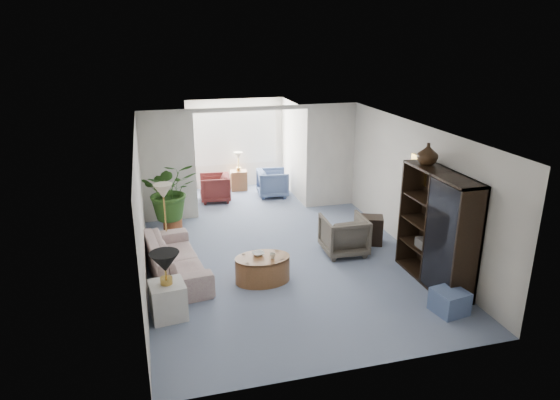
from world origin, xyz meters
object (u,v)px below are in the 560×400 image
object	(u,v)px
ottoman	(450,301)
plant_pot	(173,225)
entertainment_cabinet	(437,229)
coffee_bowl	(258,254)
framed_picture	(420,169)
sunroom_chair_maroon	(215,188)
sunroom_table	(239,180)
sofa	(175,259)
end_table	(168,300)
table_lamp	(165,262)
coffee_cup	(272,256)
sunroom_chair_blue	(273,183)
wingback_chair	(344,235)
coffee_table	(263,269)
cabinet_urn	(428,154)
side_table_dark	(370,230)
floor_lamp	(163,191)

from	to	relation	value
ottoman	plant_pot	world-z (taller)	ottoman
entertainment_cabinet	coffee_bowl	bearing A→B (deg)	163.02
framed_picture	sunroom_chair_maroon	distance (m)	5.45
sunroom_chair_maroon	sunroom_table	xyz separation A→B (m)	(0.75, 0.75, -0.07)
sofa	plant_pot	xyz separation A→B (m)	(0.08, 2.01, -0.16)
end_table	entertainment_cabinet	world-z (taller)	entertainment_cabinet
sofa	entertainment_cabinet	world-z (taller)	entertainment_cabinet
table_lamp	coffee_cup	bearing A→B (deg)	19.69
sofa	sunroom_chair_blue	world-z (taller)	sunroom_chair_blue
plant_pot	sunroom_chair_maroon	bearing A→B (deg)	57.77
wingback_chair	coffee_bowl	bearing A→B (deg)	20.72
framed_picture	coffee_table	bearing A→B (deg)	-174.66
plant_pot	table_lamp	bearing A→B (deg)	-94.72
coffee_cup	cabinet_urn	bearing A→B (deg)	-3.70
side_table_dark	cabinet_urn	distance (m)	2.28
coffee_bowl	wingback_chair	distance (m)	1.93
framed_picture	sunroom_chair_blue	bearing A→B (deg)	112.23
coffee_cup	wingback_chair	xyz separation A→B (m)	(1.62, 0.81, -0.12)
end_table	sunroom_chair_blue	bearing A→B (deg)	60.52
cabinet_urn	plant_pot	xyz separation A→B (m)	(-4.15, 2.89, -1.97)
table_lamp	wingback_chair	world-z (taller)	table_lamp
sofa	coffee_cup	world-z (taller)	sofa
coffee_table	sunroom_chair_maroon	size ratio (longest dim) A/B	1.28
sunroom_table	sunroom_chair_maroon	bearing A→B (deg)	-135.00
sunroom_table	table_lamp	bearing A→B (deg)	-110.23
coffee_bowl	side_table_dark	xyz separation A→B (m)	(2.52, 0.91, -0.19)
wingback_chair	sunroom_chair_blue	size ratio (longest dim) A/B	1.08
entertainment_cabinet	sunroom_chair_maroon	distance (m)	6.07
coffee_table	sunroom_chair_blue	distance (m)	4.67
wingback_chair	framed_picture	bearing A→B (deg)	163.51
wingback_chair	side_table_dark	xyz separation A→B (m)	(0.70, 0.30, -0.09)
wingback_chair	entertainment_cabinet	world-z (taller)	entertainment_cabinet
coffee_table	cabinet_urn	distance (m)	3.40
side_table_dark	cabinet_urn	size ratio (longest dim) A/B	1.54
entertainment_cabinet	cabinet_urn	size ratio (longest dim) A/B	5.31
coffee_cup	cabinet_urn	distance (m)	3.12
floor_lamp	plant_pot	xyz separation A→B (m)	(0.17, 1.01, -1.09)
sofa	sunroom_chair_maroon	world-z (taller)	sunroom_chair_maroon
table_lamp	entertainment_cabinet	size ratio (longest dim) A/B	0.23
coffee_table	plant_pot	distance (m)	2.95
side_table_dark	coffee_table	bearing A→B (deg)	-157.77
coffee_cup	entertainment_cabinet	bearing A→B (deg)	-14.20
coffee_bowl	cabinet_urn	xyz separation A→B (m)	(2.86, -0.37, 1.66)
framed_picture	sunroom_table	xyz separation A→B (m)	(-2.46, 4.94, -1.44)
sofa	ottoman	bearing A→B (deg)	-127.76
coffee_cup	cabinet_urn	xyz separation A→B (m)	(2.66, -0.17, 1.64)
wingback_chair	sunroom_table	bearing A→B (deg)	-72.90
end_table	sofa	bearing A→B (deg)	81.57
sunroom_chair_blue	entertainment_cabinet	bearing A→B (deg)	-158.74
floor_lamp	side_table_dark	world-z (taller)	floor_lamp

